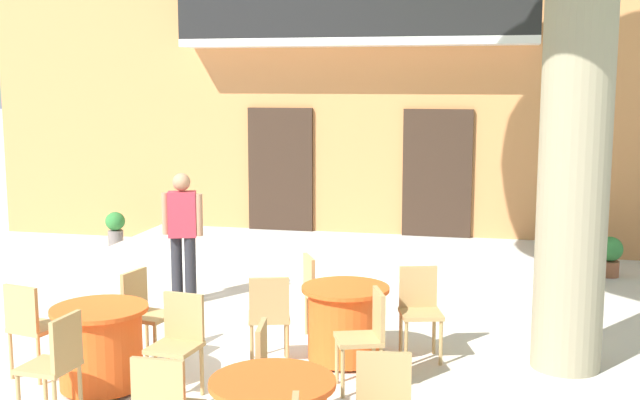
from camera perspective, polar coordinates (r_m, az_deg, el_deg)
ground_plane at (r=8.89m, az=-7.94°, el=-9.65°), size 120.00×120.00×0.00m
building_facade at (r=15.08m, az=4.10°, el=12.28°), size 13.00×5.09×7.50m
entrance_step_platform at (r=12.35m, az=1.78°, el=-3.79°), size 6.96×2.08×0.25m
cafe_chair_near_tree_3 at (r=6.34m, az=-3.20°, el=-12.10°), size 0.46×0.46×0.91m
cafe_table_middle at (r=7.57m, az=-15.29°, el=-10.01°), size 0.86×0.86×0.76m
cafe_chair_middle_0 at (r=6.90m, az=-18.21°, el=-10.78°), size 0.43×0.43×0.91m
cafe_chair_middle_1 at (r=7.20m, az=-10.00°, el=-9.65°), size 0.44×0.44×0.91m
cafe_chair_middle_2 at (r=8.14m, az=-12.41°, el=-7.58°), size 0.47×0.47×0.91m
cafe_chair_middle_3 at (r=7.97m, az=-19.84°, el=-8.25°), size 0.48×0.48×0.91m
cafe_table_front at (r=8.00m, az=1.81°, el=-8.70°), size 0.86×0.86×0.76m
cafe_chair_front_0 at (r=7.83m, az=-3.63°, el=-8.03°), size 0.50×0.50×0.91m
cafe_chair_front_1 at (r=7.26m, az=3.36°, el=-9.38°), size 0.51×0.51×0.91m
cafe_chair_front_2 at (r=8.13m, az=7.08°, el=-7.47°), size 0.49×0.49×0.91m
cafe_chair_front_3 at (r=8.63m, az=-0.10°, el=-6.45°), size 0.54×0.54×0.91m
ground_planter_left at (r=13.56m, az=-14.32°, el=-1.96°), size 0.32×0.32×0.62m
ground_planter_right at (r=12.07m, az=19.86°, el=-3.65°), size 0.36×0.36×0.57m
pedestrian_mid_plaza at (r=10.04m, az=-9.72°, el=-2.13°), size 0.53×0.32×1.63m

